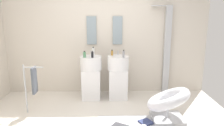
% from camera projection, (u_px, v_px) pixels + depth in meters
% --- Properties ---
extents(ground_plane, '(4.80, 3.60, 0.04)m').
position_uv_depth(ground_plane, '(104.00, 124.00, 3.86)').
color(ground_plane, silver).
extents(rear_partition, '(4.80, 0.10, 2.60)m').
position_uv_depth(rear_partition, '(105.00, 38.00, 5.16)').
color(rear_partition, beige).
rests_on(rear_partition, ground_plane).
extents(pedestal_sink_left, '(0.47, 0.47, 1.06)m').
position_uv_depth(pedestal_sink_left, '(91.00, 76.00, 4.85)').
color(pedestal_sink_left, white).
rests_on(pedestal_sink_left, ground_plane).
extents(pedestal_sink_right, '(0.47, 0.47, 1.06)m').
position_uv_depth(pedestal_sink_right, '(118.00, 76.00, 4.86)').
color(pedestal_sink_right, white).
rests_on(pedestal_sink_right, ground_plane).
extents(vanity_mirror_left, '(0.22, 0.03, 0.64)m').
position_uv_depth(vanity_mirror_left, '(92.00, 30.00, 5.05)').
color(vanity_mirror_left, '#8C9EA8').
extents(vanity_mirror_right, '(0.22, 0.03, 0.64)m').
position_uv_depth(vanity_mirror_right, '(117.00, 30.00, 5.06)').
color(vanity_mirror_right, '#8C9EA8').
extents(shower_column, '(0.49, 0.24, 2.05)m').
position_uv_depth(shower_column, '(166.00, 48.00, 5.12)').
color(shower_column, '#B7BABF').
rests_on(shower_column, ground_plane).
extents(lounge_chair, '(1.06, 1.05, 0.65)m').
position_uv_depth(lounge_chair, '(168.00, 102.00, 3.89)').
color(lounge_chair, '#B7BABF').
rests_on(lounge_chair, ground_plane).
extents(towel_rack, '(0.37, 0.22, 0.95)m').
position_uv_depth(towel_rack, '(33.00, 81.00, 4.11)').
color(towel_rack, '#B7BABF').
rests_on(towel_rack, ground_plane).
extents(magazine_navy, '(0.28, 0.28, 0.03)m').
position_uv_depth(magazine_navy, '(146.00, 122.00, 3.83)').
color(magazine_navy, navy).
rests_on(magazine_navy, area_rug).
extents(soap_bottle_white, '(0.05, 0.05, 0.18)m').
position_uv_depth(soap_bottle_white, '(93.00, 51.00, 4.89)').
color(soap_bottle_white, white).
rests_on(soap_bottle_white, pedestal_sink_left).
extents(soap_bottle_amber, '(0.05, 0.05, 0.13)m').
position_uv_depth(soap_bottle_amber, '(112.00, 53.00, 4.85)').
color(soap_bottle_amber, '#C68C38').
rests_on(soap_bottle_amber, pedestal_sink_right).
extents(soap_bottle_black, '(0.05, 0.05, 0.14)m').
position_uv_depth(soap_bottle_black, '(92.00, 55.00, 4.61)').
color(soap_bottle_black, black).
rests_on(soap_bottle_black, pedestal_sink_left).
extents(soap_bottle_grey, '(0.05, 0.05, 0.16)m').
position_uv_depth(soap_bottle_grey, '(124.00, 54.00, 4.61)').
color(soap_bottle_grey, '#99999E').
rests_on(soap_bottle_grey, pedestal_sink_right).
extents(soap_bottle_green, '(0.06, 0.06, 0.14)m').
position_uv_depth(soap_bottle_green, '(85.00, 54.00, 4.62)').
color(soap_bottle_green, '#59996B').
rests_on(soap_bottle_green, pedestal_sink_left).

